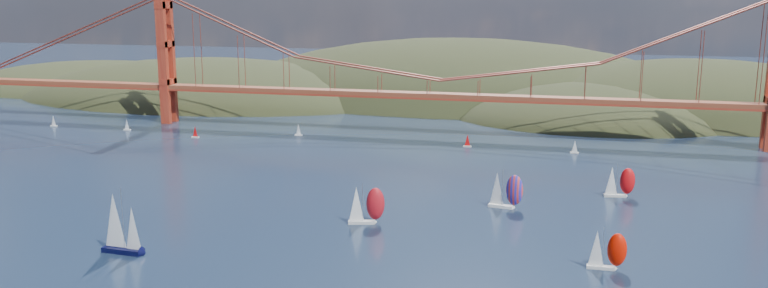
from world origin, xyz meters
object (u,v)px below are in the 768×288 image
sloop_navy (120,224)px  racer_0 (365,205)px  racer_3 (619,181)px  racer_1 (606,250)px  racer_rwb (505,190)px

sloop_navy → racer_0: size_ratio=1.42×
sloop_navy → racer_3: 131.45m
racer_1 → racer_3: racer_3 is taller
racer_0 → racer_3: 74.30m
sloop_navy → racer_0: 57.19m
racer_0 → racer_rwb: 39.09m
sloop_navy → racer_0: sloop_navy is taller
racer_3 → racer_rwb: bearing=-154.9°
racer_0 → racer_3: racer_0 is taller
sloop_navy → racer_3: size_ratio=1.56×
racer_0 → racer_1: (56.38, -17.77, -0.66)m
sloop_navy → racer_3: sloop_navy is taller
sloop_navy → racer_1: bearing=11.6°
sloop_navy → racer_0: (46.54, 33.20, -1.61)m
racer_3 → racer_rwb: size_ratio=0.90×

